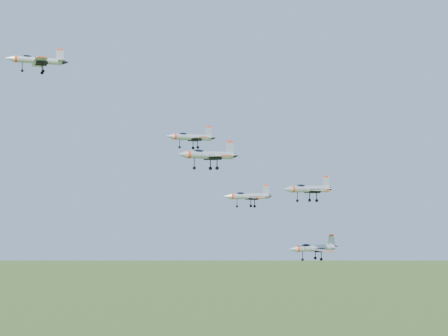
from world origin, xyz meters
TOP-DOWN VIEW (x-y plane):
  - jet_lead at (-26.88, 8.69)m, footprint 11.77×9.87m
  - jet_left_high at (1.87, 0.43)m, footprint 11.43×9.41m
  - jet_right_high at (-7.62, -22.35)m, footprint 11.64×9.55m
  - jet_left_low at (18.29, 3.96)m, footprint 11.94×10.06m
  - jet_right_low at (23.36, -10.54)m, footprint 12.92×10.64m
  - jet_trail at (33.53, -0.14)m, footprint 13.56×11.29m

SIDE VIEW (x-z plane):
  - jet_trail at x=33.53m, z-range 108.74..112.36m
  - jet_left_low at x=18.29m, z-range 120.81..124.02m
  - jet_right_low at x=23.36m, z-range 122.38..125.84m
  - jet_right_high at x=-7.62m, z-range 128.34..131.47m
  - jet_left_high at x=1.87m, z-range 133.06..136.12m
  - jet_lead at x=-26.88m, z-range 146.96..150.12m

